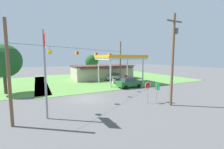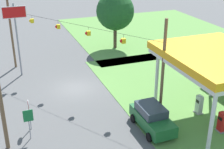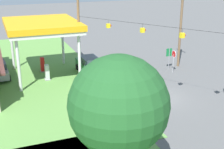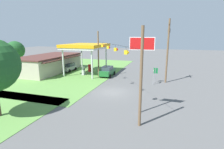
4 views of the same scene
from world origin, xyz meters
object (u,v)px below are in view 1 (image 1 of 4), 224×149
Objects in this scene: gas_station_canopy at (120,58)px; route_sign at (157,88)px; fuel_pump_far at (126,79)px; stop_sign_overhead at (45,56)px; car_at_pumps_front at (129,82)px; gas_station_store at (102,72)px; utility_pole_main at (173,55)px; tree_behind_station at (92,61)px; fuel_pump_near at (114,80)px; stop_sign_roadside at (148,88)px; tree_west_verge at (3,61)px; car_at_pumps_rear at (114,76)px.

gas_station_canopy is 14.34m from route_sign.
stop_sign_overhead reaches higher than fuel_pump_far.
car_at_pumps_front is 1.84× the size of route_sign.
utility_pole_main is (-1.65, -23.62, 3.87)m from gas_station_store.
tree_behind_station reaches higher than gas_station_store.
tree_behind_station is (1.35, 17.52, 3.46)m from fuel_pump_near.
gas_station_store reaches higher than stop_sign_roadside.
gas_station_store is 2.03× the size of tree_west_verge.
tree_behind_station is (2.07, 32.75, -1.36)m from utility_pole_main.
tree_behind_station is (0.42, 9.13, 2.51)m from gas_station_store.
stop_sign_overhead reaches higher than gas_station_canopy.
tree_west_verge is at bearing -178.93° from gas_station_canopy.
car_at_pumps_rear is 0.72× the size of tree_behind_station.
stop_sign_roadside is at bearing 135.52° from utility_pole_main.
gas_station_canopy is 6.57m from car_at_pumps_rear.
tree_behind_station reaches higher than car_at_pumps_rear.
car_at_pumps_front is at bearing 75.98° from car_at_pumps_rear.
stop_sign_roadside is 1.30m from route_sign.
gas_station_canopy is at bearing 79.49° from car_at_pumps_front.
tree_west_verge is (-19.66, -17.89, 0.66)m from tree_behind_station.
fuel_pump_far is at bearing 1.00° from tree_west_verge.
gas_station_canopy is 1.39× the size of tree_behind_station.
stop_sign_overhead is 12.72m from route_sign.
gas_station_store reaches higher than car_at_pumps_front.
utility_pole_main is at bearing -93.99° from gas_station_store.
gas_station_store is 8.66m from fuel_pump_far.
fuel_pump_near is 0.26× the size of tree_behind_station.
car_at_pumps_rear is 0.59× the size of stop_sign_overhead.
gas_station_canopy reaches higher than gas_station_store.
gas_station_canopy is 14.43m from stop_sign_roadside.
car_at_pumps_rear is 18.71m from route_sign.
route_sign reaches higher than car_at_pumps_rear.
gas_station_store is 23.99m from utility_pole_main.
stop_sign_roadside reaches higher than fuel_pump_far.
fuel_pump_near is at bearing 84.56° from route_sign.
fuel_pump_far is at bearing -85.07° from tree_behind_station.
stop_sign_roadside is 11.46m from stop_sign_overhead.
route_sign is (-1.30, -13.60, 0.94)m from fuel_pump_near.
fuel_pump_far is 0.21× the size of stop_sign_overhead.
tree_west_verge reaches higher than fuel_pump_near.
fuel_pump_far is at bearing -77.01° from gas_station_store.
route_sign is 0.38× the size of tree_behind_station.
tree_west_verge is (-19.23, -8.76, 3.17)m from gas_station_store.
stop_sign_roadside is 0.40× the size of tree_behind_station.
fuel_pump_far is at bearing 0.00° from fuel_pump_near.
gas_station_store is 13.12m from car_at_pumps_front.
gas_station_canopy reaches higher than fuel_pump_near.
utility_pole_main is (-3.18, -19.94, 4.71)m from car_at_pumps_rear.
fuel_pump_near is 0.21× the size of stop_sign_overhead.
fuel_pump_far is 4.73m from car_at_pumps_rear.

